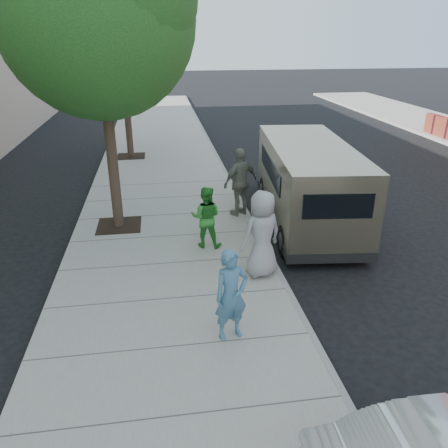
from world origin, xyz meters
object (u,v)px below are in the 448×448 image
(van, at_px, (307,182))
(person_officer, at_px, (231,295))
(parking_meter, at_px, (260,210))
(person_green_shirt, at_px, (206,217))
(tree_near, at_px, (99,11))
(person_gray_shirt, at_px, (262,234))
(tree_far, at_px, (122,39))
(person_striped_polo, at_px, (240,182))

(van, bearing_deg, person_officer, -114.78)
(parking_meter, distance_m, person_officer, 3.52)
(parking_meter, height_order, person_green_shirt, person_green_shirt)
(tree_near, xyz_separation_m, person_green_shirt, (2.23, -1.62, -4.61))
(person_green_shirt, distance_m, person_gray_shirt, 1.90)
(tree_far, distance_m, parking_meter, 10.85)
(person_green_shirt, height_order, person_striped_polo, person_striped_polo)
(person_gray_shirt, bearing_deg, tree_near, -66.04)
(van, relative_size, person_officer, 3.79)
(person_officer, bearing_deg, person_green_shirt, 73.32)
(person_officer, distance_m, person_green_shirt, 3.64)
(person_officer, bearing_deg, person_gray_shirt, 46.77)
(tree_far, bearing_deg, tree_near, -90.00)
(tree_near, distance_m, person_striped_polo, 5.60)
(van, distance_m, person_officer, 5.93)
(tree_near, relative_size, parking_meter, 5.23)
(tree_far, xyz_separation_m, person_green_shirt, (2.23, -9.22, -3.95))
(person_gray_shirt, bearing_deg, person_striped_polo, -114.61)
(person_officer, relative_size, person_striped_polo, 0.85)
(person_gray_shirt, relative_size, person_striped_polo, 0.98)
(parking_meter, xyz_separation_m, person_gray_shirt, (-0.24, -1.23, -0.07))
(person_officer, relative_size, person_green_shirt, 1.08)
(person_green_shirt, bearing_deg, tree_far, -60.65)
(tree_far, distance_m, person_gray_shirt, 11.90)
(van, relative_size, person_green_shirt, 4.09)
(tree_near, height_order, parking_meter, tree_near)
(person_green_shirt, relative_size, person_striped_polo, 0.79)
(tree_far, bearing_deg, person_green_shirt, -76.42)
(van, height_order, person_gray_shirt, van)
(person_striped_polo, bearing_deg, tree_near, -23.33)
(tree_far, xyz_separation_m, person_gray_shirt, (3.26, -10.81, -3.76))
(tree_far, height_order, parking_meter, tree_far)
(tree_near, xyz_separation_m, person_gray_shirt, (3.26, -3.21, -4.43))
(tree_near, xyz_separation_m, parking_meter, (3.50, -1.98, -4.35))
(person_gray_shirt, bearing_deg, parking_meter, -122.66)
(parking_meter, height_order, person_striped_polo, person_striped_polo)
(van, distance_m, person_green_shirt, 3.39)
(tree_near, height_order, van, tree_near)
(person_green_shirt, distance_m, person_striped_polo, 2.31)
(van, distance_m, person_striped_polo, 1.89)
(parking_meter, bearing_deg, person_striped_polo, 105.61)
(van, bearing_deg, tree_near, -175.94)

